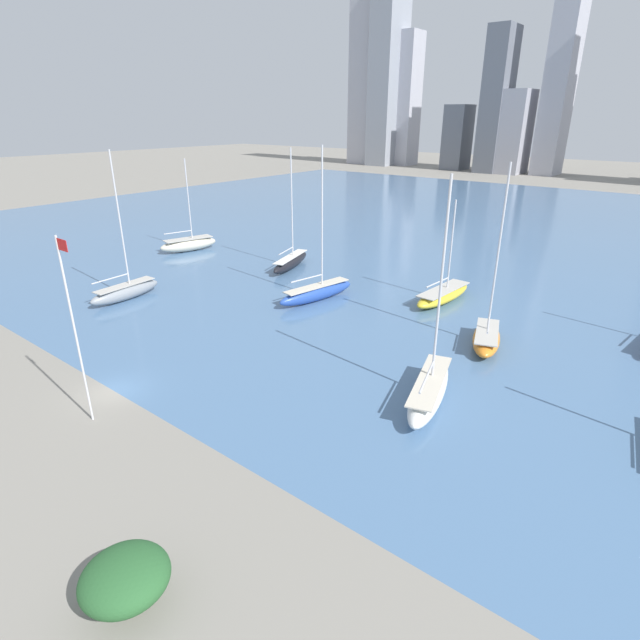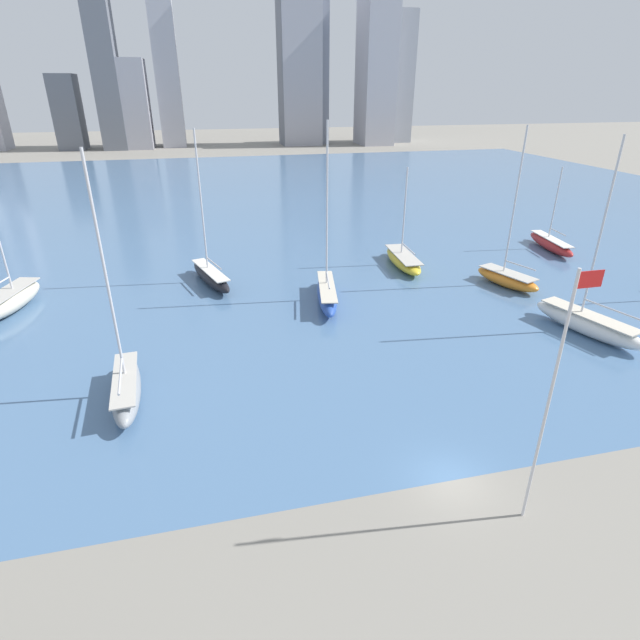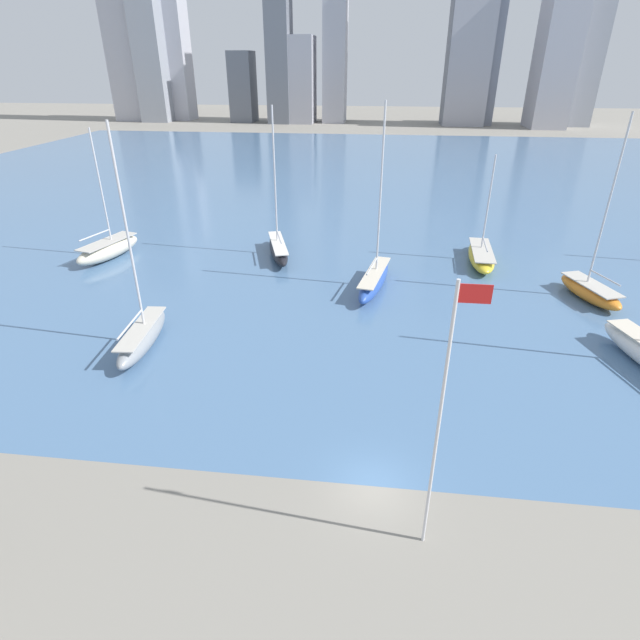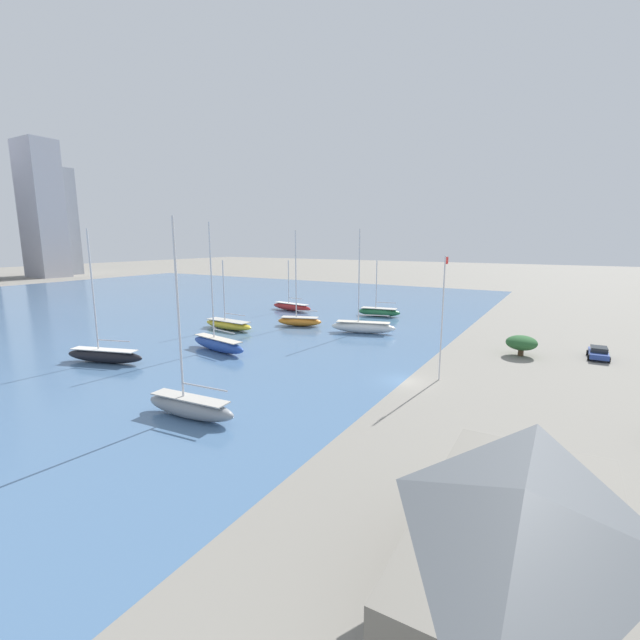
{
  "view_description": "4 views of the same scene",
  "coord_description": "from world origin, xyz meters",
  "px_view_note": "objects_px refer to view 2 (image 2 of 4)",
  "views": [
    {
      "loc": [
        32.3,
        -15.88,
        19.15
      ],
      "look_at": [
        6.03,
        17.24,
        1.76
      ],
      "focal_mm": 28.0,
      "sensor_mm": 36.0,
      "label": 1
    },
    {
      "loc": [
        -11.45,
        -18.15,
        18.91
      ],
      "look_at": [
        -3.6,
        14.91,
        3.01
      ],
      "focal_mm": 28.0,
      "sensor_mm": 36.0,
      "label": 2
    },
    {
      "loc": [
        -0.46,
        -18.76,
        19.1
      ],
      "look_at": [
        -4.3,
        13.4,
        2.35
      ],
      "focal_mm": 28.0,
      "sensor_mm": 36.0,
      "label": 3
    },
    {
      "loc": [
        -40.28,
        -13.64,
        14.11
      ],
      "look_at": [
        4.31,
        12.43,
        4.5
      ],
      "focal_mm": 24.0,
      "sensor_mm": 36.0,
      "label": 4
    }
  ],
  "objects_px": {
    "sailboat_orange": "(507,278)",
    "sailboat_cream": "(11,300)",
    "sailboat_gray": "(126,387)",
    "sailboat_white": "(588,323)",
    "sailboat_yellow": "(403,260)",
    "sailboat_red": "(551,244)",
    "sailboat_black": "(211,275)",
    "sailboat_blue": "(327,293)",
    "flag_pole": "(551,397)"
  },
  "relations": [
    {
      "from": "sailboat_orange",
      "to": "sailboat_cream",
      "type": "xyz_separation_m",
      "value": [
        -48.35,
        5.03,
        0.14
      ]
    },
    {
      "from": "sailboat_gray",
      "to": "sailboat_white",
      "type": "distance_m",
      "value": 36.59
    },
    {
      "from": "sailboat_gray",
      "to": "sailboat_white",
      "type": "relative_size",
      "value": 1.01
    },
    {
      "from": "sailboat_yellow",
      "to": "sailboat_red",
      "type": "height_order",
      "value": "sailboat_yellow"
    },
    {
      "from": "sailboat_cream",
      "to": "sailboat_black",
      "type": "height_order",
      "value": "sailboat_black"
    },
    {
      "from": "sailboat_yellow",
      "to": "sailboat_red",
      "type": "distance_m",
      "value": 20.81
    },
    {
      "from": "sailboat_red",
      "to": "sailboat_gray",
      "type": "bearing_deg",
      "value": -147.19
    },
    {
      "from": "sailboat_blue",
      "to": "sailboat_black",
      "type": "height_order",
      "value": "sailboat_blue"
    },
    {
      "from": "sailboat_white",
      "to": "sailboat_black",
      "type": "distance_m",
      "value": 35.94
    },
    {
      "from": "sailboat_orange",
      "to": "sailboat_cream",
      "type": "relative_size",
      "value": 1.18
    },
    {
      "from": "flag_pole",
      "to": "sailboat_black",
      "type": "xyz_separation_m",
      "value": [
        -13.59,
        35.57,
        -5.87
      ]
    },
    {
      "from": "sailboat_white",
      "to": "sailboat_red",
      "type": "relative_size",
      "value": 1.56
    },
    {
      "from": "sailboat_gray",
      "to": "sailboat_yellow",
      "type": "xyz_separation_m",
      "value": [
        28.11,
        21.45,
        -0.21
      ]
    },
    {
      "from": "sailboat_orange",
      "to": "sailboat_blue",
      "type": "height_order",
      "value": "sailboat_blue"
    },
    {
      "from": "sailboat_gray",
      "to": "sailboat_blue",
      "type": "bearing_deg",
      "value": 33.39
    },
    {
      "from": "sailboat_gray",
      "to": "sailboat_red",
      "type": "relative_size",
      "value": 1.57
    },
    {
      "from": "sailboat_orange",
      "to": "sailboat_red",
      "type": "bearing_deg",
      "value": 20.0
    },
    {
      "from": "sailboat_red",
      "to": "sailboat_blue",
      "type": "bearing_deg",
      "value": -155.03
    },
    {
      "from": "sailboat_cream",
      "to": "sailboat_blue",
      "type": "height_order",
      "value": "sailboat_blue"
    },
    {
      "from": "sailboat_yellow",
      "to": "sailboat_red",
      "type": "bearing_deg",
      "value": 8.78
    },
    {
      "from": "sailboat_red",
      "to": "sailboat_blue",
      "type": "distance_m",
      "value": 33.48
    },
    {
      "from": "sailboat_blue",
      "to": "sailboat_orange",
      "type": "bearing_deg",
      "value": 10.56
    },
    {
      "from": "sailboat_yellow",
      "to": "sailboat_black",
      "type": "distance_m",
      "value": 21.9
    },
    {
      "from": "flag_pole",
      "to": "sailboat_black",
      "type": "bearing_deg",
      "value": 110.91
    },
    {
      "from": "sailboat_cream",
      "to": "sailboat_orange",
      "type": "bearing_deg",
      "value": 8.98
    },
    {
      "from": "sailboat_blue",
      "to": "sailboat_yellow",
      "type": "bearing_deg",
      "value": 47.49
    },
    {
      "from": "flag_pole",
      "to": "sailboat_yellow",
      "type": "bearing_deg",
      "value": 77.11
    },
    {
      "from": "sailboat_orange",
      "to": "sailboat_red",
      "type": "relative_size",
      "value": 1.55
    },
    {
      "from": "sailboat_gray",
      "to": "sailboat_blue",
      "type": "relative_size",
      "value": 0.97
    },
    {
      "from": "sailboat_orange",
      "to": "sailboat_black",
      "type": "xyz_separation_m",
      "value": [
        -30.05,
        7.73,
        0.04
      ]
    },
    {
      "from": "sailboat_yellow",
      "to": "sailboat_cream",
      "type": "bearing_deg",
      "value": -171.07
    },
    {
      "from": "sailboat_orange",
      "to": "sailboat_black",
      "type": "relative_size",
      "value": 1.02
    },
    {
      "from": "sailboat_blue",
      "to": "sailboat_cream",
      "type": "bearing_deg",
      "value": -179.12
    },
    {
      "from": "flag_pole",
      "to": "sailboat_blue",
      "type": "distance_m",
      "value": 28.62
    },
    {
      "from": "sailboat_yellow",
      "to": "sailboat_orange",
      "type": "bearing_deg",
      "value": -41.74
    },
    {
      "from": "flag_pole",
      "to": "sailboat_black",
      "type": "distance_m",
      "value": 38.53
    },
    {
      "from": "sailboat_gray",
      "to": "sailboat_yellow",
      "type": "relative_size",
      "value": 1.44
    },
    {
      "from": "sailboat_yellow",
      "to": "sailboat_black",
      "type": "xyz_separation_m",
      "value": [
        -21.88,
        -0.68,
        0.15
      ]
    },
    {
      "from": "sailboat_yellow",
      "to": "sailboat_black",
      "type": "height_order",
      "value": "sailboat_black"
    },
    {
      "from": "sailboat_orange",
      "to": "sailboat_red",
      "type": "distance_m",
      "value": 16.13
    },
    {
      "from": "flag_pole",
      "to": "sailboat_gray",
      "type": "xyz_separation_m",
      "value": [
        -19.81,
        14.81,
        -5.81
      ]
    },
    {
      "from": "sailboat_orange",
      "to": "sailboat_blue",
      "type": "xyz_separation_m",
      "value": [
        -19.36,
        0.04,
        0.1
      ]
    },
    {
      "from": "sailboat_orange",
      "to": "sailboat_red",
      "type": "height_order",
      "value": "sailboat_orange"
    },
    {
      "from": "sailboat_cream",
      "to": "sailboat_red",
      "type": "distance_m",
      "value": 61.13
    },
    {
      "from": "sailboat_gray",
      "to": "flag_pole",
      "type": "bearing_deg",
      "value": -41.07
    },
    {
      "from": "sailboat_white",
      "to": "sailboat_red",
      "type": "xyz_separation_m",
      "value": [
        12.29,
        21.65,
        -0.16
      ]
    },
    {
      "from": "sailboat_orange",
      "to": "sailboat_yellow",
      "type": "height_order",
      "value": "sailboat_orange"
    },
    {
      "from": "sailboat_white",
      "to": "sailboat_cream",
      "type": "bearing_deg",
      "value": 145.19
    },
    {
      "from": "sailboat_red",
      "to": "sailboat_black",
      "type": "height_order",
      "value": "sailboat_black"
    },
    {
      "from": "sailboat_red",
      "to": "flag_pole",
      "type": "bearing_deg",
      "value": -119.95
    }
  ]
}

